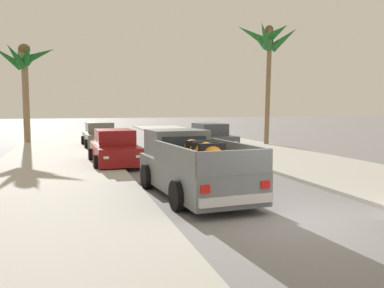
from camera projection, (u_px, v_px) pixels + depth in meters
The scene contains 11 objects.
ground_plane at pixel (291, 221), 9.22m from camera, with size 160.00×160.00×0.00m, color slate.
sidewalk_left at pixel (58, 160), 19.19m from camera, with size 5.14×60.00×0.12m, color #B2AFA8.
sidewalk_right at pixel (264, 153), 22.15m from camera, with size 5.14×60.00×0.12m, color #B2AFA8.
curb_left at pixel (84, 159), 19.53m from camera, with size 0.16×60.00×0.10m, color silver.
curb_right at pixel (243, 153), 21.82m from camera, with size 0.16×60.00×0.10m, color silver.
pickup_truck at pixel (192, 167), 11.83m from camera, with size 2.50×5.34×1.80m.
car_left_near at pixel (210, 138), 23.97m from camera, with size 2.18×4.32×1.54m.
car_left_mid at pixel (115, 149), 17.77m from camera, with size 2.12×4.30×1.54m.
car_right_mid at pixel (100, 136), 25.45m from camera, with size 2.16×4.32×1.54m.
palm_tree_left_mid at pixel (268, 44), 26.01m from camera, with size 4.16×3.79×7.66m.
palm_tree_right_mid at pixel (24, 64), 27.21m from camera, with size 4.04×3.73×6.60m.
Camera 1 is at (-4.67, -8.03, 2.55)m, focal length 38.82 mm.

